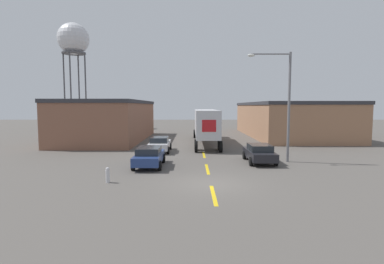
{
  "coord_description": "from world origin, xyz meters",
  "views": [
    {
      "loc": [
        -1.06,
        -16.47,
        4.35
      ],
      "look_at": [
        -1.0,
        8.51,
        2.19
      ],
      "focal_mm": 28.0,
      "sensor_mm": 36.0,
      "label": 1
    }
  ],
  "objects_px": {
    "parked_car_left_far": "(159,144)",
    "water_tower": "(73,40)",
    "semi_truck": "(204,123)",
    "parked_car_right_near": "(259,153)",
    "fire_hydrant": "(107,175)",
    "parked_car_left_near": "(148,156)",
    "street_lamp": "(283,98)"
  },
  "relations": [
    {
      "from": "parked_car_left_far",
      "to": "water_tower",
      "type": "bearing_deg",
      "value": 122.54
    },
    {
      "from": "semi_truck",
      "to": "parked_car_left_far",
      "type": "distance_m",
      "value": 8.16
    },
    {
      "from": "semi_truck",
      "to": "parked_car_right_near",
      "type": "distance_m",
      "value": 12.66
    },
    {
      "from": "parked_car_left_far",
      "to": "fire_hydrant",
      "type": "relative_size",
      "value": 5.04
    },
    {
      "from": "parked_car_left_far",
      "to": "fire_hydrant",
      "type": "bearing_deg",
      "value": -98.39
    },
    {
      "from": "parked_car_left_near",
      "to": "fire_hydrant",
      "type": "height_order",
      "value": "parked_car_left_near"
    },
    {
      "from": "parked_car_left_far",
      "to": "water_tower",
      "type": "height_order",
      "value": "water_tower"
    },
    {
      "from": "parked_car_left_near",
      "to": "parked_car_left_far",
      "type": "bearing_deg",
      "value": 90.0
    },
    {
      "from": "parked_car_right_near",
      "to": "water_tower",
      "type": "xyz_separation_m",
      "value": [
        -28.56,
        37.25,
        16.54
      ]
    },
    {
      "from": "parked_car_right_near",
      "to": "parked_car_left_near",
      "type": "xyz_separation_m",
      "value": [
        -8.3,
        -1.55,
        0.0
      ]
    },
    {
      "from": "semi_truck",
      "to": "street_lamp",
      "type": "height_order",
      "value": "street_lamp"
    },
    {
      "from": "parked_car_left_far",
      "to": "parked_car_right_near",
      "type": "height_order",
      "value": "same"
    },
    {
      "from": "parked_car_left_far",
      "to": "parked_car_left_near",
      "type": "distance_m",
      "value": 7.05
    },
    {
      "from": "water_tower",
      "to": "semi_truck",
      "type": "bearing_deg",
      "value": -45.4
    },
    {
      "from": "street_lamp",
      "to": "fire_hydrant",
      "type": "bearing_deg",
      "value": -151.63
    },
    {
      "from": "semi_truck",
      "to": "water_tower",
      "type": "height_order",
      "value": "water_tower"
    },
    {
      "from": "semi_truck",
      "to": "fire_hydrant",
      "type": "bearing_deg",
      "value": -109.42
    },
    {
      "from": "street_lamp",
      "to": "parked_car_left_far",
      "type": "bearing_deg",
      "value": 152.82
    },
    {
      "from": "water_tower",
      "to": "street_lamp",
      "type": "distance_m",
      "value": 49.44
    },
    {
      "from": "water_tower",
      "to": "parked_car_left_near",
      "type": "bearing_deg",
      "value": -62.43
    },
    {
      "from": "water_tower",
      "to": "parked_car_right_near",
      "type": "bearing_deg",
      "value": -52.52
    },
    {
      "from": "parked_car_right_near",
      "to": "street_lamp",
      "type": "height_order",
      "value": "street_lamp"
    },
    {
      "from": "semi_truck",
      "to": "water_tower",
      "type": "xyz_separation_m",
      "value": [
        -24.89,
        25.24,
        14.88
      ]
    },
    {
      "from": "parked_car_left_far",
      "to": "water_tower",
      "type": "relative_size",
      "value": 0.22
    },
    {
      "from": "semi_truck",
      "to": "parked_car_left_far",
      "type": "height_order",
      "value": "semi_truck"
    },
    {
      "from": "water_tower",
      "to": "fire_hydrant",
      "type": "xyz_separation_m",
      "value": [
        18.54,
        -43.39,
        -16.86
      ]
    },
    {
      "from": "parked_car_right_near",
      "to": "fire_hydrant",
      "type": "height_order",
      "value": "parked_car_right_near"
    },
    {
      "from": "semi_truck",
      "to": "street_lamp",
      "type": "xyz_separation_m",
      "value": [
        5.54,
        -11.73,
        2.55
      ]
    },
    {
      "from": "semi_truck",
      "to": "parked_car_right_near",
      "type": "relative_size",
      "value": 3.48
    },
    {
      "from": "semi_truck",
      "to": "water_tower",
      "type": "distance_m",
      "value": 38.44
    },
    {
      "from": "parked_car_left_near",
      "to": "water_tower",
      "type": "relative_size",
      "value": 0.22
    },
    {
      "from": "parked_car_left_far",
      "to": "water_tower",
      "type": "xyz_separation_m",
      "value": [
        -20.25,
        31.74,
        16.54
      ]
    }
  ]
}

